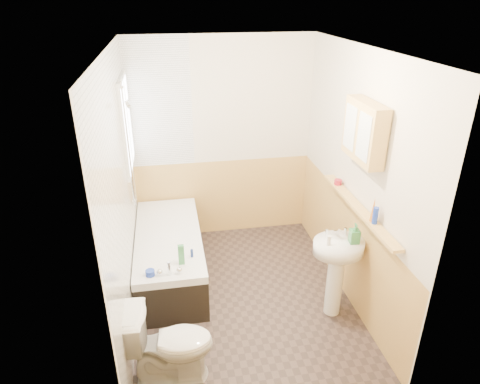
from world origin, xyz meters
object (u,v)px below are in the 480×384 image
bathtub (170,254)px  pine_shelf (358,208)px  sink (337,262)px  toilet (170,344)px  medicine_cabinet (364,132)px

bathtub → pine_shelf: (1.77, -0.78, 0.82)m
bathtub → sink: 1.84m
sink → pine_shelf: bearing=19.4°
bathtub → pine_shelf: bearing=-23.9°
sink → toilet: bearing=-172.5°
toilet → medicine_cabinet: medicine_cabinet is taller
sink → pine_shelf: size_ratio=0.62×
pine_shelf → medicine_cabinet: bearing=154.2°
medicine_cabinet → sink: bearing=-143.4°
toilet → medicine_cabinet: 2.40m
pine_shelf → medicine_cabinet: 0.73m
bathtub → toilet: 1.42m
toilet → medicine_cabinet: size_ratio=1.22×
bathtub → pine_shelf: 2.10m
bathtub → medicine_cabinet: (1.74, -0.77, 1.55)m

